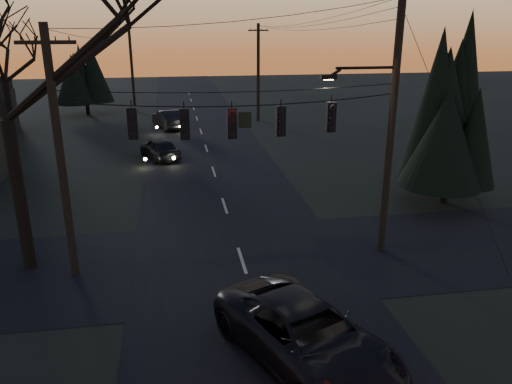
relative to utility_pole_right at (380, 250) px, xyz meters
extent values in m
cube|color=black|center=(-5.50, 10.00, 0.01)|extent=(8.00, 120.00, 0.02)
cube|color=black|center=(-5.50, 0.00, 0.01)|extent=(60.00, 7.00, 0.02)
cylinder|color=black|center=(-5.75, 0.00, 6.10)|extent=(11.50, 0.04, 0.04)
cylinder|color=black|center=(-13.20, 0.81, 2.71)|extent=(0.44, 0.44, 5.43)
cylinder|color=black|center=(5.31, 4.71, 0.80)|extent=(0.36, 0.36, 1.60)
cone|color=black|center=(5.31, 4.71, 4.64)|extent=(3.92, 3.92, 6.87)
cylinder|color=black|center=(-18.56, 19.09, 2.39)|extent=(0.44, 0.44, 4.77)
cylinder|color=black|center=(-15.85, 33.94, 0.80)|extent=(0.36, 0.36, 1.60)
cone|color=black|center=(-15.85, 33.94, 3.80)|extent=(3.72, 3.72, 5.21)
imported|color=black|center=(-4.70, -6.11, 0.80)|extent=(4.75, 6.35, 1.60)
imported|color=black|center=(-8.70, 15.64, 0.71)|extent=(2.99, 4.49, 1.42)
imported|color=black|center=(-8.11, 25.74, 0.78)|extent=(2.93, 5.03, 1.57)
camera|label=1|loc=(-7.81, -16.76, 8.44)|focal=35.00mm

